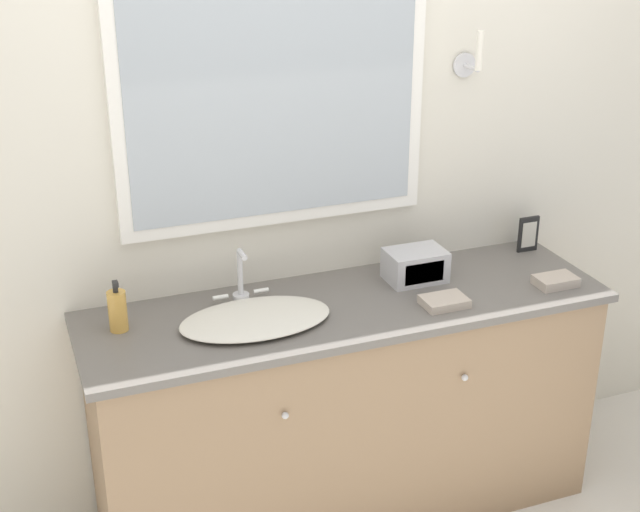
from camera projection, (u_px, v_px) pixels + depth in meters
name	position (u px, v px, depth m)	size (l,w,h in m)	color
wall_back	(315.00, 173.00, 3.28)	(8.00, 0.18, 2.55)	silver
vanity_counter	(346.00, 409.00, 3.35)	(1.90, 0.58, 0.89)	#937556
sink_basin	(255.00, 317.00, 3.03)	(0.53, 0.37, 0.21)	silver
soap_bottle	(118.00, 310.00, 2.96)	(0.06, 0.06, 0.18)	gold
appliance_box	(415.00, 265.00, 3.33)	(0.22, 0.15, 0.12)	#BCBCC1
picture_frame	(528.00, 234.00, 3.58)	(0.09, 0.01, 0.15)	black
hand_towel_near_sink	(444.00, 302.00, 3.15)	(0.16, 0.11, 0.03)	#B7A899
hand_towel_far_corner	(556.00, 281.00, 3.30)	(0.15, 0.10, 0.04)	#B7A899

